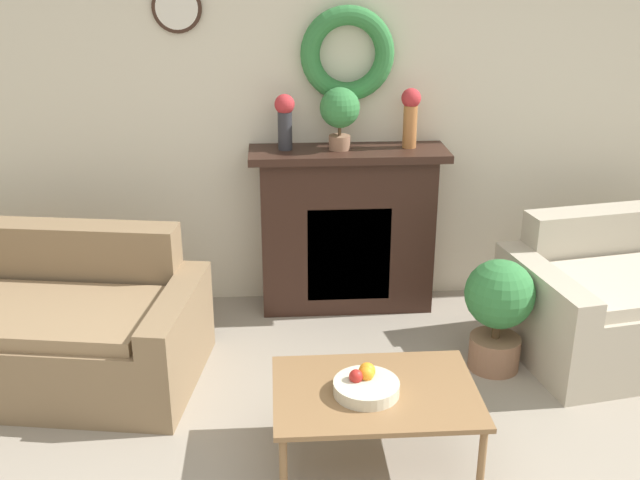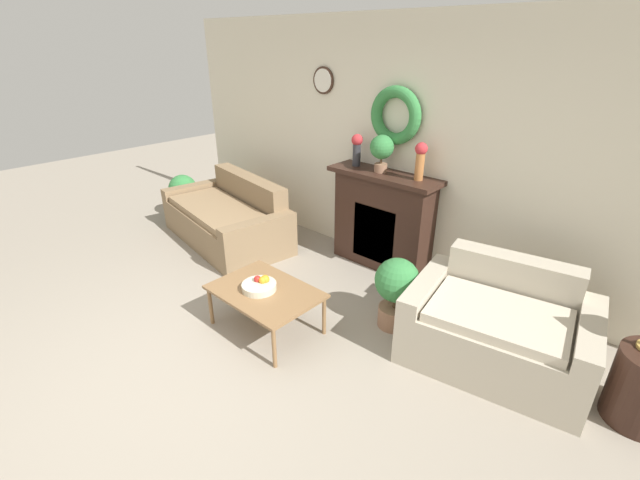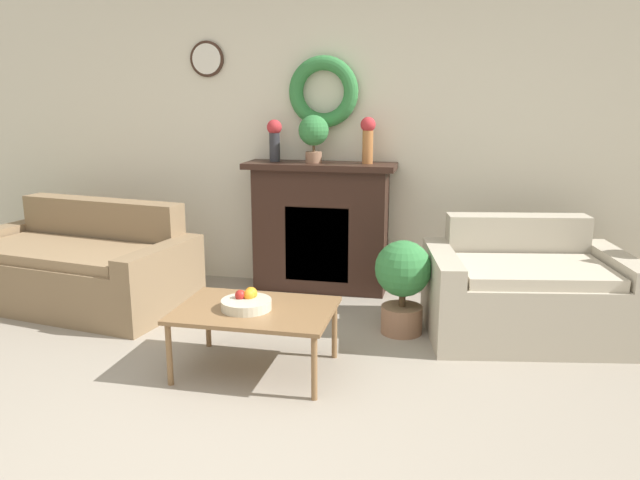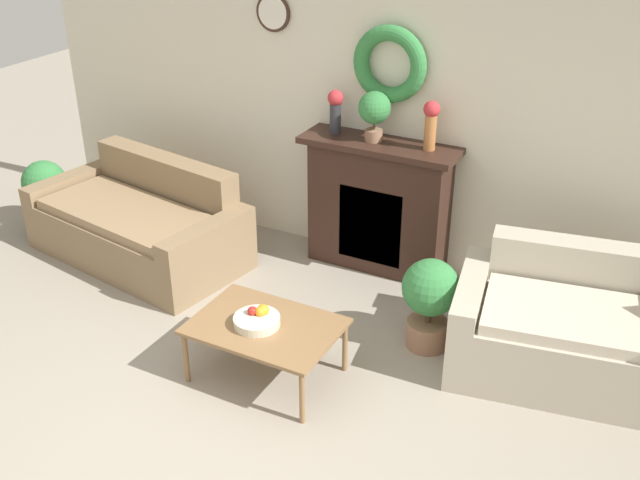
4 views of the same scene
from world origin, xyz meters
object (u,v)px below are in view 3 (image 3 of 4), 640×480
Objects in this scene: vase_on_mantel_right at (368,136)px; potted_plant_floor_by_loveseat at (403,280)px; couch_left at (77,268)px; coffee_table at (255,314)px; fireplace at (321,227)px; vase_on_mantel_left at (274,137)px; fruit_bowl at (247,303)px; potted_plant_on_mantel at (314,133)px; loveseat_right at (526,293)px.

potted_plant_floor_by_loveseat is (0.39, -0.90, -0.95)m from vase_on_mantel_right.
couch_left reaches higher than coffee_table.
vase_on_mantel_left is at bearing 179.23° from fireplace.
potted_plant_on_mantel reaches higher than fruit_bowl.
vase_on_mantel_right is (2.28, 0.79, 1.05)m from couch_left.
coffee_table is 2.41× the size of potted_plant_on_mantel.
vase_on_mantel_left is at bearing 102.02° from coffee_table.
loveseat_right is 3.83× the size of potted_plant_on_mantel.
loveseat_right is (3.55, 0.06, 0.01)m from couch_left.
vase_on_mantel_right reaches higher than vase_on_mantel_left.
loveseat_right reaches higher than potted_plant_floor_by_loveseat.
vase_on_mantel_right is at bearing 0.78° from fireplace.
vase_on_mantel_right reaches higher than loveseat_right.
fruit_bowl is at bearing -135.84° from potted_plant_floor_by_loveseat.
loveseat_right is at bearing 11.08° from potted_plant_floor_by_loveseat.
fireplace is 0.87m from vase_on_mantel_left.
fruit_bowl is (-1.75, -1.02, 0.14)m from loveseat_right.
fireplace reaches higher than loveseat_right.
potted_plant_on_mantel is 1.56m from potted_plant_floor_by_loveseat.
coffee_table is 2.69× the size of vase_on_mantel_left.
loveseat_right is at bearing 30.37° from fruit_bowl.
fruit_bowl is 1.23m from potted_plant_floor_by_loveseat.
fireplace is at bearing -0.77° from vase_on_mantel_left.
coffee_table is 3.11× the size of fruit_bowl.
vase_on_mantel_right is 0.97× the size of potted_plant_on_mantel.
potted_plant_floor_by_loveseat is (0.80, -0.89, -0.17)m from fireplace.
couch_left is 2.05m from fruit_bowl.
vase_on_mantel_left is at bearing 100.40° from fruit_bowl.
potted_plant_on_mantel is at bearing -177.50° from vase_on_mantel_right.
fireplace is at bearing 88.79° from coffee_table.
fireplace reaches higher than couch_left.
loveseat_right is (1.66, -0.72, -0.26)m from fireplace.
potted_plant_on_mantel is at bearing -165.70° from fireplace.
coffee_table is at bearing -91.21° from fireplace.
couch_left is 2.68m from potted_plant_floor_by_loveseat.
potted_plant_floor_by_loveseat is at bearing -66.28° from vase_on_mantel_right.
vase_on_mantel_right reaches higher than potted_plant_floor_by_loveseat.
potted_plant_on_mantel is at bearing 90.68° from coffee_table.
vase_on_mantel_left reaches higher than coffee_table.
fruit_bowl is 2.03m from vase_on_mantel_right.
couch_left is 2.94× the size of potted_plant_floor_by_loveseat.
fireplace is 1.34× the size of coffee_table.
couch_left is 5.64× the size of vase_on_mantel_left.
vase_on_mantel_left is at bearing 37.35° from couch_left.
potted_plant_on_mantel is at bearing 134.14° from potted_plant_floor_by_loveseat.
potted_plant_floor_by_loveseat is (2.68, -0.11, 0.10)m from couch_left.
fireplace is at bearing 31.82° from couch_left.
potted_plant_on_mantel reaches higher than couch_left.
vase_on_mantel_right is at bearing 140.06° from loveseat_right.
fireplace is 1.21m from potted_plant_floor_by_loveseat.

